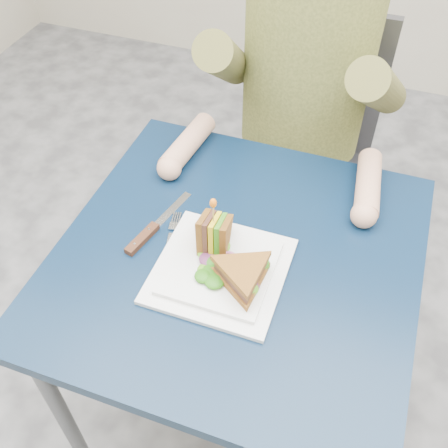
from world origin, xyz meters
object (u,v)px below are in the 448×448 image
at_px(diner, 308,49).
at_px(sandwich_upright, 214,235).
at_px(plate, 220,269).
at_px(chair, 303,141).
at_px(table, 237,277).
at_px(knife, 148,233).
at_px(fork, 170,244).
at_px(sandwich_flat, 243,275).

bearing_deg(diner, sandwich_upright, -94.81).
height_order(diner, plate, diner).
height_order(chair, diner, diner).
distance_m(table, diner, 0.61).
height_order(table, diner, diner).
distance_m(plate, sandwich_upright, 0.07).
bearing_deg(knife, sandwich_upright, 0.58).
bearing_deg(chair, fork, -101.87).
xyz_separation_m(plate, sandwich_upright, (-0.03, 0.05, 0.05)).
height_order(table, fork, fork).
bearing_deg(plate, sandwich_flat, -24.44).
xyz_separation_m(chair, diner, (-0.00, -0.11, 0.37)).
bearing_deg(plate, table, 73.43).
relative_size(table, diner, 1.01).
height_order(diner, sandwich_upright, diner).
xyz_separation_m(sandwich_flat, knife, (-0.24, 0.07, -0.04)).
height_order(sandwich_upright, fork, sandwich_upright).
distance_m(sandwich_flat, knife, 0.25).
distance_m(diner, sandwich_flat, 0.65).
bearing_deg(fork, plate, -14.95).
bearing_deg(plate, knife, 166.63).
height_order(table, plate, plate).
bearing_deg(sandwich_upright, table, 15.84).
relative_size(table, fork, 4.22).
relative_size(table, chair, 0.81).
relative_size(table, sandwich_flat, 3.88).
height_order(table, chair, chair).
height_order(diner, knife, diner).
height_order(fork, knife, knife).
bearing_deg(knife, diner, 70.53).
height_order(sandwich_flat, knife, sandwich_flat).
relative_size(plate, sandwich_flat, 1.35).
height_order(diner, sandwich_flat, diner).
bearing_deg(diner, fork, -104.10).
relative_size(sandwich_upright, knife, 0.64).
xyz_separation_m(sandwich_upright, fork, (-0.10, -0.01, -0.05)).
bearing_deg(sandwich_flat, plate, 155.56).
bearing_deg(table, knife, -175.70).
height_order(sandwich_flat, fork, sandwich_flat).
relative_size(diner, sandwich_upright, 5.30).
relative_size(chair, sandwich_flat, 4.81).
distance_m(chair, plate, 0.75).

